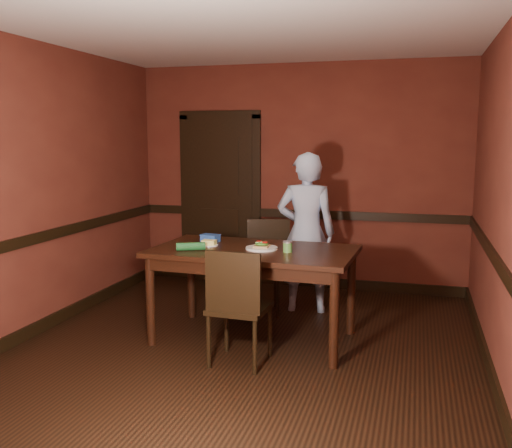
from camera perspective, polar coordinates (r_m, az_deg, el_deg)
The scene contains 22 objects.
floor at distance 5.08m, azimuth -1.10°, elevation -12.37°, with size 4.00×4.50×0.01m, color black.
ceiling at distance 4.83m, azimuth -1.20°, elevation 19.13°, with size 4.00×4.50×0.01m, color silver.
wall_back at distance 6.94m, azimuth 4.29°, elevation 4.71°, with size 4.00×0.02×2.70m, color #58251A.
wall_front at distance 2.71m, azimuth -15.15°, elevation -1.64°, with size 4.00×0.02×2.70m, color #58251A.
wall_left at distance 5.68m, azimuth -20.86°, elevation 3.31°, with size 0.02×4.50×2.70m, color #58251A.
wall_right at distance 4.60m, azimuth 23.43°, elevation 2.05°, with size 0.02×4.50×2.70m, color #58251A.
dado_back at distance 6.97m, azimuth 4.23°, elevation 1.01°, with size 4.00×0.03×0.10m, color black.
dado_left at distance 5.73m, azimuth -20.50°, elevation -1.18°, with size 0.03×4.50×0.10m, color black.
dado_right at distance 4.67m, azimuth 22.91°, elevation -3.44°, with size 0.03×4.50×0.10m, color black.
baseboard_back at distance 7.13m, azimuth 4.15°, elevation -5.69°, with size 4.00×0.03×0.12m, color black.
baseboard_left at distance 5.92m, azimuth -20.07°, elevation -9.22°, with size 0.03×4.50×0.12m, color black.
baseboard_right at distance 4.90m, azimuth 22.33°, elevation -13.09°, with size 0.03×4.50×0.12m, color black.
door at distance 7.20m, azimuth -3.61°, elevation 2.79°, with size 1.05×0.07×2.20m.
dining_table at distance 5.19m, azimuth -0.24°, elevation -7.04°, with size 1.79×1.01×0.84m, color black.
chair_far at distance 5.95m, azimuth 0.18°, elevation -4.36°, with size 0.45×0.45×0.97m, color black, non-canonical shape.
chair_near at distance 4.65m, azimuth -1.63°, elevation -8.14°, with size 0.45×0.45×0.96m, color black, non-canonical shape.
person at distance 5.98m, azimuth 5.03°, elevation -0.87°, with size 0.61×0.40×1.68m, color #A5BEE1.
sandwich_plate at distance 5.06m, azimuth 0.57°, elevation -2.31°, with size 0.28×0.28×0.07m.
sauce_jar at distance 4.94m, azimuth 3.18°, elevation -2.27°, with size 0.08×0.08×0.10m.
cheese_saucer at distance 5.25m, azimuth -4.72°, elevation -1.94°, with size 0.17×0.17×0.05m.
food_tub at distance 5.43m, azimuth -4.59°, elevation -1.42°, with size 0.19×0.15×0.07m.
wrapped_veg at distance 5.04m, azimuth -6.54°, elevation -2.24°, with size 0.07×0.07×0.25m, color #1A5626.
Camera 1 is at (1.39, -4.54, 1.82)m, focal length 40.00 mm.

